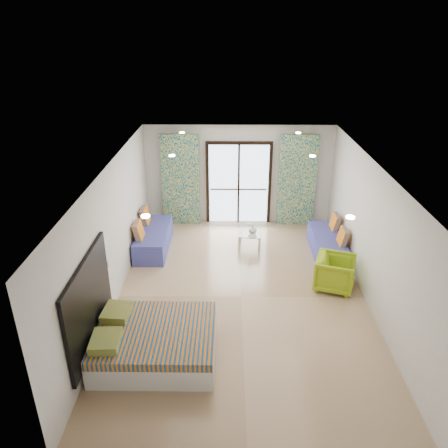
{
  "coord_description": "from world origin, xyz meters",
  "views": [
    {
      "loc": [
        -0.25,
        -7.45,
        5.08
      ],
      "look_at": [
        -0.36,
        1.04,
        1.15
      ],
      "focal_mm": 35.0,
      "sensor_mm": 36.0,
      "label": 1
    }
  ],
  "objects_px": {
    "daybed_right": "(328,244)",
    "armchair": "(335,271)",
    "daybed_left": "(153,238)",
    "bed": "(154,342)",
    "coffee_table": "(250,234)"
  },
  "relations": [
    {
      "from": "daybed_left",
      "to": "coffee_table",
      "type": "relative_size",
      "value": 2.85
    },
    {
      "from": "daybed_left",
      "to": "coffee_table",
      "type": "distance_m",
      "value": 2.38
    },
    {
      "from": "coffee_table",
      "to": "daybed_right",
      "type": "bearing_deg",
      "value": -10.69
    },
    {
      "from": "bed",
      "to": "armchair",
      "type": "distance_m",
      "value": 4.04
    },
    {
      "from": "daybed_left",
      "to": "bed",
      "type": "bearing_deg",
      "value": -80.58
    },
    {
      "from": "bed",
      "to": "daybed_left",
      "type": "relative_size",
      "value": 1.06
    },
    {
      "from": "armchair",
      "to": "daybed_left",
      "type": "bearing_deg",
      "value": 85.78
    },
    {
      "from": "bed",
      "to": "daybed_left",
      "type": "height_order",
      "value": "daybed_left"
    },
    {
      "from": "bed",
      "to": "armchair",
      "type": "height_order",
      "value": "armchair"
    },
    {
      "from": "bed",
      "to": "coffee_table",
      "type": "distance_m",
      "value": 4.33
    },
    {
      "from": "daybed_right",
      "to": "armchair",
      "type": "bearing_deg",
      "value": -96.22
    },
    {
      "from": "armchair",
      "to": "bed",
      "type": "bearing_deg",
      "value": 140.1
    },
    {
      "from": "daybed_right",
      "to": "bed",
      "type": "bearing_deg",
      "value": -134.99
    },
    {
      "from": "daybed_left",
      "to": "daybed_right",
      "type": "height_order",
      "value": "daybed_left"
    },
    {
      "from": "bed",
      "to": "daybed_left",
      "type": "xyz_separation_m",
      "value": [
        -0.64,
        3.82,
        0.0
      ]
    }
  ]
}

